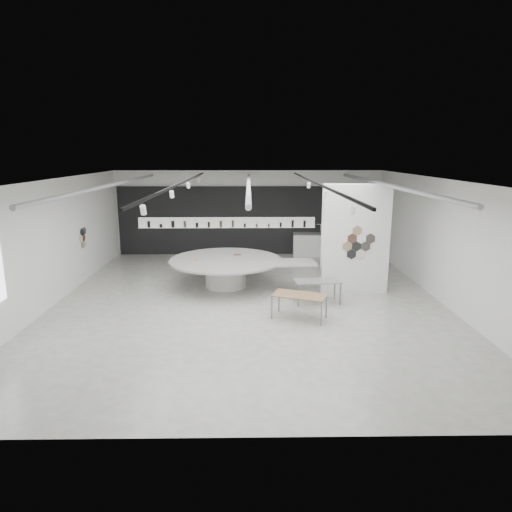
{
  "coord_description": "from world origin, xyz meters",
  "views": [
    {
      "loc": [
        0.01,
        -13.66,
        4.59
      ],
      "look_at": [
        0.24,
        1.2,
        1.2
      ],
      "focal_mm": 32.0,
      "sensor_mm": 36.0,
      "label": 1
    }
  ],
  "objects_px": {
    "sample_table_wood": "(299,296)",
    "sample_table_stone": "(317,283)",
    "display_island": "(228,269)",
    "kitchen_counter": "(313,244)",
    "partition_column": "(355,239)"
  },
  "relations": [
    {
      "from": "display_island",
      "to": "kitchen_counter",
      "type": "height_order",
      "value": "kitchen_counter"
    },
    {
      "from": "sample_table_stone",
      "to": "kitchen_counter",
      "type": "height_order",
      "value": "kitchen_counter"
    },
    {
      "from": "display_island",
      "to": "sample_table_wood",
      "type": "xyz_separation_m",
      "value": [
        2.15,
        -3.15,
        0.0
      ]
    },
    {
      "from": "partition_column",
      "to": "kitchen_counter",
      "type": "relative_size",
      "value": 1.96
    },
    {
      "from": "partition_column",
      "to": "sample_table_wood",
      "type": "height_order",
      "value": "partition_column"
    },
    {
      "from": "display_island",
      "to": "kitchen_counter",
      "type": "relative_size",
      "value": 2.79
    },
    {
      "from": "sample_table_wood",
      "to": "kitchen_counter",
      "type": "distance_m",
      "value": 8.13
    },
    {
      "from": "sample_table_wood",
      "to": "sample_table_stone",
      "type": "relative_size",
      "value": 1.14
    },
    {
      "from": "sample_table_wood",
      "to": "kitchen_counter",
      "type": "height_order",
      "value": "kitchen_counter"
    },
    {
      "from": "kitchen_counter",
      "to": "sample_table_stone",
      "type": "bearing_deg",
      "value": -93.94
    },
    {
      "from": "partition_column",
      "to": "kitchen_counter",
      "type": "distance_m",
      "value": 5.7
    },
    {
      "from": "display_island",
      "to": "kitchen_counter",
      "type": "bearing_deg",
      "value": 50.02
    },
    {
      "from": "partition_column",
      "to": "sample_table_wood",
      "type": "bearing_deg",
      "value": -130.11
    },
    {
      "from": "partition_column",
      "to": "sample_table_wood",
      "type": "distance_m",
      "value": 3.43
    },
    {
      "from": "display_island",
      "to": "partition_column",
      "type": "bearing_deg",
      "value": -12.23
    }
  ]
}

